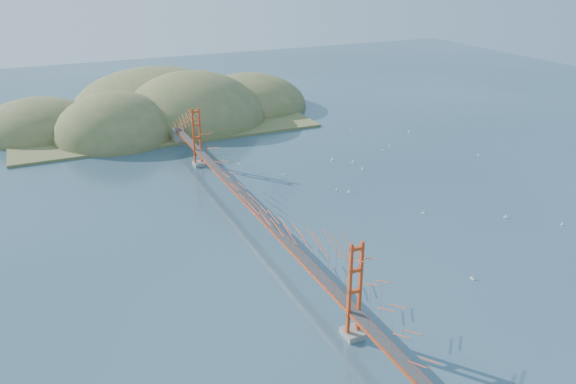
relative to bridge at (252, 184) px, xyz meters
name	(u,v)px	position (x,y,z in m)	size (l,w,h in m)	color
ground	(253,226)	(0.00, -0.18, -7.01)	(320.00, 320.00, 0.00)	#2B4556
bridge	(252,184)	(0.00, 0.00, 0.00)	(2.20, 94.40, 12.00)	gray
far_headlands	(165,117)	(2.21, 68.33, -7.01)	(84.00, 58.00, 25.00)	olive
sailboat_17	(409,132)	(51.70, 30.77, -6.87)	(0.56, 0.52, 0.63)	white
sailboat_7	(353,162)	(28.87, 18.24, -6.86)	(0.53, 0.43, 0.63)	white
sailboat_16	(284,174)	(13.34, 17.97, -6.86)	(0.60, 0.60, 0.63)	white
sailboat_0	(423,212)	(26.91, -7.40, -6.86)	(0.58, 0.58, 0.65)	white
sailboat_14	(349,192)	(20.28, 5.20, -6.85)	(0.64, 0.66, 0.74)	white
sailboat_11	(478,155)	(54.97, 10.92, -6.86)	(0.63, 0.63, 0.69)	white
sailboat_15	(352,130)	(40.05, 37.58, -6.86)	(0.64, 0.64, 0.68)	white
sailboat_10	(472,278)	(20.28, -26.50, -6.85)	(0.53, 0.63, 0.73)	white
sailboat_12	(332,160)	(25.70, 21.18, -6.85)	(0.62, 0.58, 0.70)	white
sailboat_3	(239,164)	(7.41, 26.76, -6.86)	(0.63, 0.63, 0.66)	white
sailboat_8	(362,169)	(28.55, 14.09, -6.85)	(0.65, 0.65, 0.70)	white
sailboat_4	(389,146)	(41.36, 23.62, -6.86)	(0.62, 0.62, 0.66)	white
sailboat_13	(562,224)	(43.92, -20.00, -6.87)	(0.51, 0.49, 0.58)	white
sailboat_9	(383,150)	(38.51, 22.01, -6.85)	(0.68, 0.68, 0.72)	white
sailboat_2	(505,217)	(37.87, -14.33, -6.86)	(0.59, 0.58, 0.66)	white
sailboat_extra_0	(336,190)	(18.75, 6.94, -6.86)	(0.60, 0.60, 0.63)	white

